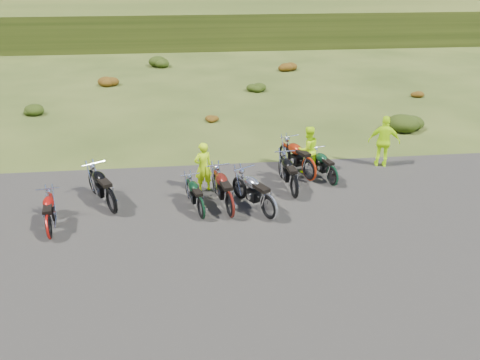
{
  "coord_description": "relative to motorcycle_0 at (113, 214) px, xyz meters",
  "views": [
    {
      "loc": [
        -1.3,
        -12.03,
        6.97
      ],
      "look_at": [
        0.07,
        0.57,
        0.97
      ],
      "focal_mm": 35.0,
      "sensor_mm": 36.0,
      "label": 1
    }
  ],
  "objects": [
    {
      "name": "shrub_6",
      "position": [
        9.18,
        19.16,
        0.38
      ],
      "size": [
        1.3,
        1.3,
        0.77
      ],
      "primitive_type": "ellipsoid",
      "color": "#6B310D",
      "rests_on": "ground"
    },
    {
      "name": "person_middle",
      "position": [
        2.79,
        1.24,
        0.84
      ],
      "size": [
        0.72,
        0.6,
        1.68
      ],
      "primitive_type": "imported",
      "rotation": [
        0.0,
        0.0,
        3.52
      ],
      "color": "#B7E90C",
      "rests_on": "ground"
    },
    {
      "name": "motorcycle_4",
      "position": [
        3.5,
        -0.59,
        0.0
      ],
      "size": [
        1.2,
        2.38,
        1.19
      ],
      "primitive_type": null,
      "rotation": [
        0.0,
        0.0,
        1.77
      ],
      "color": "#50130D",
      "rests_on": "ground"
    },
    {
      "name": "person_right_a",
      "position": [
        6.52,
        2.35,
        0.85
      ],
      "size": [
        0.98,
        0.87,
        1.7
      ],
      "primitive_type": "imported",
      "rotation": [
        0.0,
        0.0,
        3.45
      ],
      "color": "#B7E90C",
      "rests_on": "ground"
    },
    {
      "name": "shrub_5",
      "position": [
        6.28,
        13.86,
        0.31
      ],
      "size": [
        1.03,
        1.03,
        0.61
      ],
      "primitive_type": "ellipsoid",
      "color": "#20300C",
      "rests_on": "ground"
    },
    {
      "name": "motorcycle_5",
      "position": [
        5.65,
        0.41,
        0.0
      ],
      "size": [
        0.9,
        2.25,
        1.15
      ],
      "primitive_type": null,
      "rotation": [
        0.0,
        0.0,
        1.65
      ],
      "color": "black",
      "rests_on": "ground"
    },
    {
      "name": "gravel_pad",
      "position": [
        3.78,
        -2.64,
        0.0
      ],
      "size": [
        20.0,
        12.0,
        0.04
      ],
      "primitive_type": "cube",
      "color": "black",
      "rests_on": "ground"
    },
    {
      "name": "motorcycle_2",
      "position": [
        2.65,
        -0.6,
        0.0
      ],
      "size": [
        1.12,
        2.02,
        1.0
      ],
      "primitive_type": null,
      "rotation": [
        0.0,
        0.0,
        1.84
      ],
      "color": "black",
      "rests_on": "ground"
    },
    {
      "name": "hill_slope",
      "position": [
        3.78,
        49.36,
        0.0
      ],
      "size": [
        300.0,
        45.97,
        9.37
      ],
      "primitive_type": null,
      "rotation": [
        0.14,
        0.0,
        0.0
      ],
      "color": "#2F3F15",
      "rests_on": "ground"
    },
    {
      "name": "shrub_2",
      "position": [
        -2.42,
        15.96,
        0.38
      ],
      "size": [
        1.3,
        1.3,
        0.77
      ],
      "primitive_type": "ellipsoid",
      "color": "#6B310D",
      "rests_on": "ground"
    },
    {
      "name": "person_right_b",
      "position": [
        9.4,
        2.59,
        0.95
      ],
      "size": [
        1.21,
        0.79,
        1.91
      ],
      "primitive_type": "imported",
      "rotation": [
        0.0,
        0.0,
        2.83
      ],
      "color": "#B7E90C",
      "rests_on": "ground"
    },
    {
      "name": "motorcycle_7",
      "position": [
        7.11,
        1.16,
        0.0
      ],
      "size": [
        1.14,
        2.05,
        1.02
      ],
      "primitive_type": null,
      "rotation": [
        0.0,
        0.0,
        1.84
      ],
      "color": "#0D311C",
      "rests_on": "ground"
    },
    {
      "name": "motorcycle_0",
      "position": [
        0.0,
        0.0,
        0.0
      ],
      "size": [
        1.8,
        2.4,
        1.21
      ],
      "primitive_type": null,
      "rotation": [
        0.0,
        0.0,
        2.08
      ],
      "color": "black",
      "rests_on": "ground"
    },
    {
      "name": "motorcycle_3",
      "position": [
        4.61,
        -0.86,
        0.0
      ],
      "size": [
        1.76,
        2.41,
        1.21
      ],
      "primitive_type": null,
      "rotation": [
        0.0,
        0.0,
        2.05
      ],
      "color": "#ACADB1",
      "rests_on": "ground"
    },
    {
      "name": "motorcycle_6",
      "position": [
        6.43,
        1.64,
        0.0
      ],
      "size": [
        1.57,
        2.46,
        1.22
      ],
      "primitive_type": null,
      "rotation": [
        0.0,
        0.0,
        1.94
      ],
      "color": "#96240A",
      "rests_on": "ground"
    },
    {
      "name": "motorcycle_1",
      "position": [
        -1.51,
        -1.24,
        0.0
      ],
      "size": [
        0.99,
        2.05,
        1.03
      ],
      "primitive_type": null,
      "rotation": [
        0.0,
        0.0,
        1.75
      ],
      "color": "maroon",
      "rests_on": "ground"
    },
    {
      "name": "ground",
      "position": [
        3.78,
        -0.64,
        0.0
      ],
      "size": [
        300.0,
        300.0,
        0.0
      ],
      "primitive_type": "plane",
      "color": "#2E3D14",
      "rests_on": "ground"
    },
    {
      "name": "shrub_7",
      "position": [
        12.08,
        6.46,
        0.46
      ],
      "size": [
        1.56,
        1.56,
        0.92
      ],
      "primitive_type": "ellipsoid",
      "color": "#20300C",
      "rests_on": "ground"
    },
    {
      "name": "shrub_4",
      "position": [
        3.38,
        8.56,
        0.23
      ],
      "size": [
        0.77,
        0.77,
        0.45
      ],
      "primitive_type": "ellipsoid",
      "color": "#6B310D",
      "rests_on": "ground"
    },
    {
      "name": "shrub_8",
      "position": [
        14.98,
        11.76,
        0.23
      ],
      "size": [
        0.77,
        0.77,
        0.45
      ],
      "primitive_type": "ellipsoid",
      "color": "#6B310D",
      "rests_on": "ground"
    },
    {
      "name": "shrub_1",
      "position": [
        -5.32,
        10.66,
        0.31
      ],
      "size": [
        1.03,
        1.03,
        0.61
      ],
      "primitive_type": "ellipsoid",
      "color": "#20300C",
      "rests_on": "ground"
    },
    {
      "name": "shrub_3",
      "position": [
        0.48,
        21.26,
        0.46
      ],
      "size": [
        1.56,
        1.56,
        0.92
      ],
      "primitive_type": "ellipsoid",
      "color": "#20300C",
      "rests_on": "ground"
    }
  ]
}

